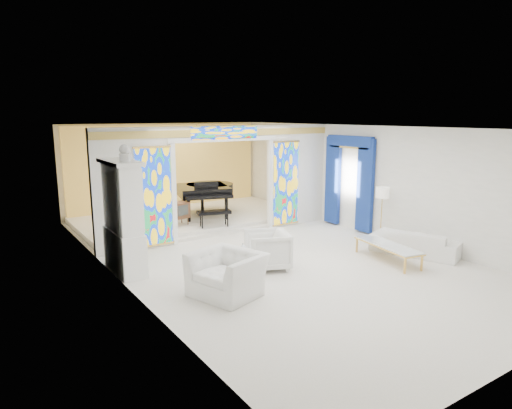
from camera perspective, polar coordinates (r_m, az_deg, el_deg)
floor at (r=11.08m, az=1.18°, el=-6.10°), size 12.00×12.00×0.00m
ceiling at (r=10.58m, az=1.25°, el=9.60°), size 7.00×12.00×0.02m
wall_back at (r=15.98m, az=-11.18°, el=4.55°), size 7.00×0.02×3.00m
wall_left at (r=9.23m, az=-16.95°, el=-0.52°), size 0.02×12.00×3.00m
wall_right at (r=13.02m, az=13.99°, el=2.95°), size 0.02×12.00×3.00m
partition_wall at (r=12.38m, az=-4.06°, el=3.55°), size 7.00×0.22×3.00m
stained_glass_left at (r=11.49m, az=-12.62°, el=0.92°), size 0.90×0.04×2.40m
stained_glass_right at (r=13.45m, az=3.73°, el=2.65°), size 0.90×0.04×2.40m
stained_glass_transom at (r=12.19m, az=-3.89°, el=8.94°), size 2.00×0.04×0.34m
alcove_platform at (r=14.50m, az=-8.08°, el=-1.67°), size 6.80×3.80×0.18m
gold_curtain_back at (r=15.87m, az=-11.01°, el=4.51°), size 6.70×0.10×2.90m
chandelier at (r=14.16m, az=-7.44°, el=8.10°), size 0.48×0.48×0.30m
blue_drapes at (r=13.42m, az=11.52°, el=3.63°), size 0.14×1.85×2.65m
china_cabinet at (r=9.93m, az=-16.28°, el=-1.62°), size 0.56×1.46×2.72m
armchair_left at (r=8.53m, az=-3.67°, el=-8.68°), size 1.41×1.51×0.80m
armchair_right at (r=9.92m, az=1.42°, el=-5.70°), size 1.17×1.16×0.83m
sofa at (r=11.58m, az=19.27°, el=-4.46°), size 1.45×2.17×0.59m
side_table at (r=9.29m, az=-1.64°, el=-7.25°), size 0.49×0.49×0.55m
vase at (r=9.20m, az=-1.65°, el=-5.50°), size 0.24×0.24×0.21m
coffee_table at (r=10.82m, az=16.14°, el=-4.95°), size 0.85×1.86×0.40m
floor_lamp at (r=12.36m, az=15.52°, el=1.14°), size 0.43×0.43×1.43m
grand_piano at (r=14.40m, az=-6.22°, el=1.79°), size 2.28×2.99×1.15m
tv_console at (r=13.17m, az=-9.64°, el=-0.74°), size 0.65×0.53×0.66m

